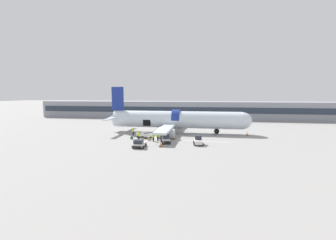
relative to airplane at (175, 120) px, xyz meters
The scene contains 18 objects.
ground_plane 7.98m from the airplane, 107.19° to the right, with size 500.00×500.00×0.00m, color gray.
apron_marking_line 9.12m from the airplane, 76.75° to the right, with size 19.66×1.19×0.01m.
terminal_strip 31.89m from the airplane, 93.93° to the left, with size 106.96×9.37×6.23m.
airplane is the anchor object (origin of this frame).
baggage_tug_lead 13.20m from the airplane, 63.12° to the right, with size 2.01×2.83×1.60m.
baggage_tug_mid 16.08m from the airplane, 104.12° to the right, with size 2.21×2.94×1.38m.
baggage_tug_rear 11.81m from the airplane, 89.89° to the right, with size 2.17×2.73×1.74m.
baggage_cart_loading 9.22m from the airplane, 125.25° to the right, with size 3.98×2.85×1.08m.
ground_crew_loader_a 8.76m from the airplane, 100.02° to the right, with size 0.43×0.58×1.66m.
ground_crew_loader_b 10.69m from the airplane, 104.64° to the right, with size 0.53×0.53×1.68m.
ground_crew_driver 11.53m from the airplane, 119.77° to the right, with size 0.47×0.64×1.82m.
ground_crew_supervisor 9.88m from the airplane, 151.61° to the right, with size 0.39×0.57×1.63m.
ground_crew_helper 9.87m from the airplane, 101.72° to the right, with size 0.60×0.44×1.72m.
suitcase_on_tarmac_upright 10.67m from the airplane, 110.42° to the right, with size 0.55×0.42×0.67m.
suitcase_on_tarmac_spare 11.90m from the airplane, 129.52° to the right, with size 0.53×0.35×0.59m.
safety_cone_nose 16.29m from the airplane, ahead, with size 0.53×0.53×0.79m.
safety_cone_engine_left 14.42m from the airplane, 91.86° to the right, with size 0.56×0.56×0.79m.
safety_cone_wingtip 7.96m from the airplane, 82.19° to the right, with size 0.52×0.52×0.70m.
Camera 1 is at (9.23, -44.05, 8.94)m, focal length 24.00 mm.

